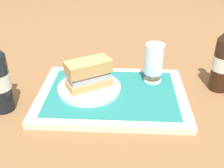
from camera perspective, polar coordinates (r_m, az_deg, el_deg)
The scene contains 7 objects.
ground_plane at distance 0.84m, azimuth 0.00°, elevation -2.96°, with size 3.00×3.00×0.00m, color brown.
tray at distance 0.83m, azimuth 0.00°, elevation -2.38°, with size 0.44×0.32×0.02m, color beige.
placemat at distance 0.83m, azimuth 0.00°, elevation -1.76°, with size 0.38×0.27×0.00m, color #1E6B66.
plate at distance 0.84m, azimuth -4.71°, elevation -0.87°, with size 0.19×0.19×0.01m, color white.
sandwich at distance 0.81m, azimuth -4.64°, elevation 2.21°, with size 0.14×0.12×0.08m.
beer_glass at distance 0.86m, azimuth 8.66°, elevation 4.81°, with size 0.06×0.06×0.12m.
beer_bottle at distance 0.91m, azimuth 22.20°, elevation 4.85°, with size 0.07×0.07×0.27m.
Camera 1 is at (0.04, -0.70, 0.46)m, focal length 44.23 mm.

